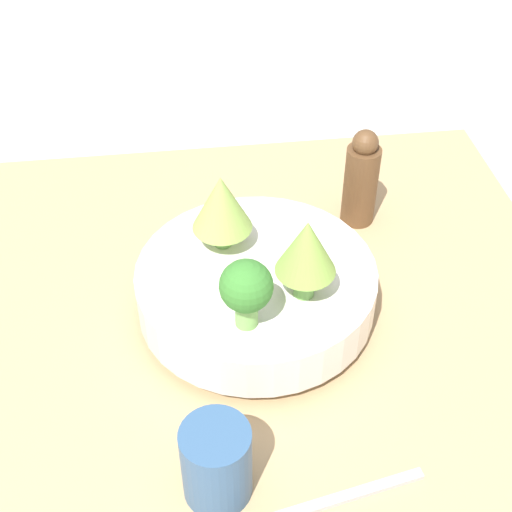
# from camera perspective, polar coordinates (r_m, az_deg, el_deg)

# --- Properties ---
(ground_plane) EXTENTS (6.00, 6.00, 0.00)m
(ground_plane) POSITION_cam_1_polar(r_m,az_deg,el_deg) (0.87, -2.11, -6.71)
(ground_plane) COLOR beige
(table) EXTENTS (0.84, 0.72, 0.04)m
(table) POSITION_cam_1_polar(r_m,az_deg,el_deg) (0.86, -2.15, -5.72)
(table) COLOR tan
(table) RESTS_ON ground_plane
(bowl) EXTENTS (0.27, 0.27, 0.07)m
(bowl) POSITION_cam_1_polar(r_m,az_deg,el_deg) (0.82, -0.00, -2.55)
(bowl) COLOR silver
(bowl) RESTS_ON table
(romanesco_piece_far) EXTENTS (0.07, 0.07, 0.10)m
(romanesco_piece_far) POSITION_cam_1_polar(r_m,az_deg,el_deg) (0.79, -2.88, 4.19)
(romanesco_piece_far) COLOR #7AB256
(romanesco_piece_far) RESTS_ON bowl
(romanesco_piece_near) EXTENTS (0.06, 0.06, 0.10)m
(romanesco_piece_near) POSITION_cam_1_polar(r_m,az_deg,el_deg) (0.73, 4.07, 0.56)
(romanesco_piece_near) COLOR #6BA34C
(romanesco_piece_near) RESTS_ON bowl
(broccoli_floret_front) EXTENTS (0.05, 0.05, 0.08)m
(broccoli_floret_front) POSITION_cam_1_polar(r_m,az_deg,el_deg) (0.70, -0.79, -2.64)
(broccoli_floret_front) COLOR #7AB256
(broccoli_floret_front) RESTS_ON bowl
(cup) EXTENTS (0.06, 0.06, 0.09)m
(cup) POSITION_cam_1_polar(r_m,az_deg,el_deg) (0.67, -3.18, -16.17)
(cup) COLOR #33567F
(cup) RESTS_ON table
(pepper_mill) EXTENTS (0.04, 0.04, 0.14)m
(pepper_mill) POSITION_cam_1_polar(r_m,az_deg,el_deg) (0.95, 8.40, 6.07)
(pepper_mill) COLOR brown
(pepper_mill) RESTS_ON table
(fork) EXTENTS (0.18, 0.04, 0.01)m
(fork) POSITION_cam_1_polar(r_m,az_deg,el_deg) (0.70, 6.32, -18.84)
(fork) COLOR #B2B2B7
(fork) RESTS_ON table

